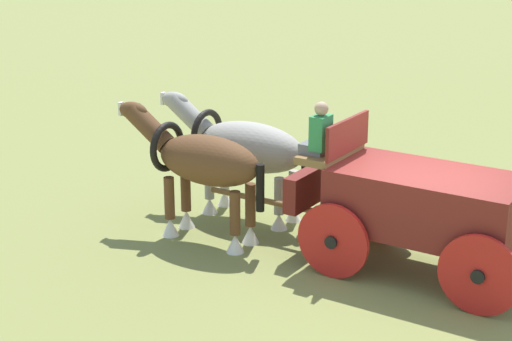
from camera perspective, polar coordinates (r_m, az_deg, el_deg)
ground_plane at (r=13.39m, az=11.34°, el=-6.95°), size 220.00×220.00×0.00m
show_wagon at (r=13.01m, az=11.02°, el=-2.24°), size 5.86×2.32×2.62m
draft_horse_near at (r=14.08m, az=-3.78°, el=0.52°), size 3.00×1.14×2.23m
draft_horse_off at (r=15.11m, az=-0.82°, el=1.54°), size 3.20×1.23×2.16m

